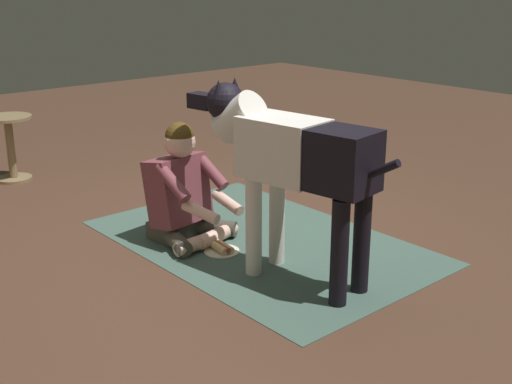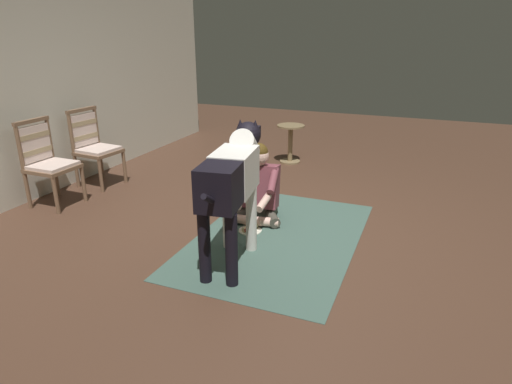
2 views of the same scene
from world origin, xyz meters
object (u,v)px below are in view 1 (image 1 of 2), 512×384
object	(u,v)px
person_sitting_on_floor	(183,193)
round_side_table	(10,142)
large_dog	(290,157)
hot_dog_on_plate	(222,249)

from	to	relation	value
person_sitting_on_floor	round_side_table	size ratio (longest dim) A/B	1.43
large_dog	hot_dog_on_plate	distance (m)	0.91
person_sitting_on_floor	large_dog	xyz separation A→B (m)	(-0.90, -0.13, 0.41)
person_sitting_on_floor	round_side_table	xyz separation A→B (m)	(2.14, 0.33, 0.01)
hot_dog_on_plate	round_side_table	bearing A→B (deg)	8.71
round_side_table	person_sitting_on_floor	bearing A→B (deg)	-171.19
person_sitting_on_floor	large_dog	bearing A→B (deg)	-171.92
hot_dog_on_plate	person_sitting_on_floor	bearing A→B (deg)	8.08
large_dog	round_side_table	distance (m)	3.10
person_sitting_on_floor	large_dog	world-z (taller)	large_dog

